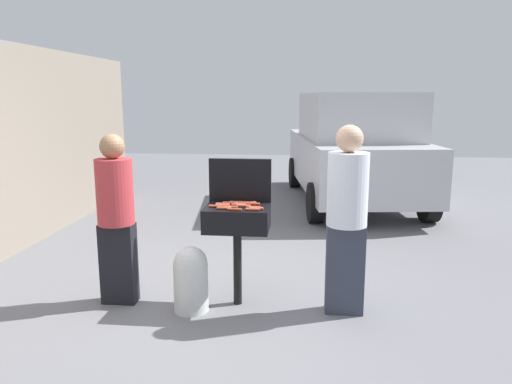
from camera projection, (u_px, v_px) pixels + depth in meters
name	position (u px, v px, depth m)	size (l,w,h in m)	color
ground_plane	(217.00, 298.00, 4.82)	(24.00, 24.00, 0.00)	slate
bbq_grill	(237.00, 222.00, 4.54)	(0.60, 0.44, 0.96)	black
grill_lid_open	(240.00, 180.00, 4.69)	(0.60, 0.05, 0.42)	black
hot_dog_0	(231.00, 207.00, 4.45)	(0.03, 0.03, 0.13)	#B74C33
hot_dog_1	(239.00, 204.00, 4.58)	(0.03, 0.03, 0.13)	#B74C33
hot_dog_2	(253.00, 207.00, 4.43)	(0.03, 0.03, 0.13)	#AD4228
hot_dog_3	(224.00, 208.00, 4.41)	(0.03, 0.03, 0.13)	#C6593D
hot_dog_4	(223.00, 204.00, 4.57)	(0.03, 0.03, 0.13)	#AD4228
hot_dog_5	(223.00, 205.00, 4.52)	(0.03, 0.03, 0.13)	#C6593D
hot_dog_6	(235.00, 209.00, 4.35)	(0.03, 0.03, 0.13)	#AD4228
hot_dog_7	(230.00, 203.00, 4.62)	(0.03, 0.03, 0.13)	#C6593D
hot_dog_8	(238.00, 205.00, 4.53)	(0.03, 0.03, 0.13)	#B74C33
hot_dog_9	(253.00, 204.00, 4.58)	(0.03, 0.03, 0.13)	#B74C33
hot_dog_10	(253.00, 209.00, 4.35)	(0.03, 0.03, 0.13)	#B74C33
hot_dog_11	(256.00, 208.00, 4.39)	(0.03, 0.03, 0.13)	#C6593D
hot_dog_12	(249.00, 203.00, 4.63)	(0.03, 0.03, 0.13)	#B74C33
hot_dog_13	(244.00, 206.00, 4.50)	(0.03, 0.03, 0.13)	#C6593D
hot_dog_14	(216.00, 206.00, 4.48)	(0.03, 0.03, 0.13)	#B74C33
hot_dog_15	(236.00, 202.00, 4.64)	(0.03, 0.03, 0.13)	#C6593D
propane_tank	(191.00, 278.00, 4.49)	(0.32, 0.32, 0.62)	silver
person_left	(116.00, 213.00, 4.57)	(0.34, 0.34, 1.63)	black
person_right	(347.00, 214.00, 4.34)	(0.36, 0.36, 1.72)	#333847
parked_minivan	(353.00, 148.00, 8.99)	(2.49, 4.61, 2.02)	#B7B7BC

